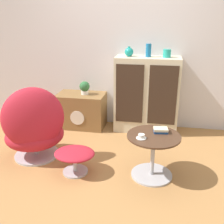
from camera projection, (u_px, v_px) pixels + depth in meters
The scene contains 13 objects.
ground_plane at pixel (105, 175), 2.96m from camera, with size 12.00×12.00×0.00m, color #A87542.
wall_back at pixel (126, 43), 3.95m from camera, with size 6.40×0.06×2.60m.
sideboard at pixel (146, 95), 3.94m from camera, with size 0.94×0.40×1.13m.
tv_console at pixel (82, 110), 4.19m from camera, with size 0.74×0.47×0.54m.
egg_chair at pixel (34, 127), 3.17m from camera, with size 0.95×0.93×0.95m.
ottoman at pixel (75, 155), 2.94m from camera, with size 0.46×0.39×0.29m.
coffee_table at pixel (153, 153), 2.86m from camera, with size 0.58×0.58×0.50m.
vase_leftmost at pixel (129, 52), 3.77m from camera, with size 0.13×0.13×0.14m.
vase_inner_left at pixel (148, 50), 3.71m from camera, with size 0.08×0.08×0.19m.
vase_inner_right at pixel (167, 53), 3.68m from camera, with size 0.11×0.11×0.11m.
potted_plant at pixel (85, 87), 4.04m from camera, with size 0.16×0.16×0.21m.
teacup at pixel (141, 137), 2.71m from camera, with size 0.11×0.11×0.05m.
book_stack at pixel (161, 130), 2.85m from camera, with size 0.16×0.13×0.05m.
Camera 1 is at (0.53, -2.47, 1.71)m, focal length 42.00 mm.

